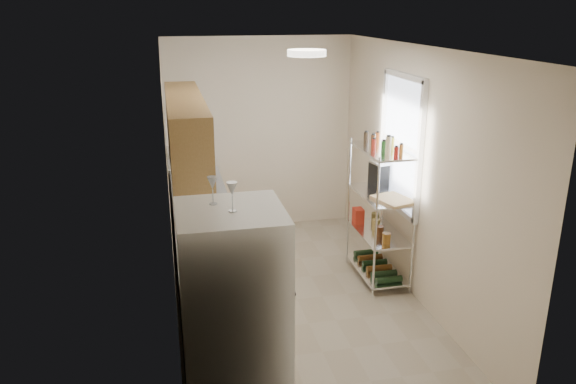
% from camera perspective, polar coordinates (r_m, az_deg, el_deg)
% --- Properties ---
extents(room, '(2.52, 4.42, 2.62)m').
position_cam_1_polar(room, '(5.54, 1.01, 0.98)').
color(room, '#ADA18C').
rests_on(room, ground).
extents(counter_run, '(0.63, 3.51, 0.90)m').
position_cam_1_polar(counter_run, '(6.12, -8.45, -5.98)').
color(counter_run, '#AF854A').
rests_on(counter_run, ground).
extents(upper_cabinets, '(0.33, 2.20, 0.72)m').
position_cam_1_polar(upper_cabinets, '(5.37, -10.29, 5.75)').
color(upper_cabinets, '#AF854A').
rests_on(upper_cabinets, room).
extents(range_hood, '(0.50, 0.60, 0.12)m').
position_cam_1_polar(range_hood, '(6.25, -9.92, 3.56)').
color(range_hood, '#B7BABC').
rests_on(range_hood, room).
extents(window, '(0.06, 1.00, 1.46)m').
position_cam_1_polar(window, '(6.18, 11.40, 4.85)').
color(window, white).
rests_on(window, room).
extents(bakers_rack, '(0.45, 0.90, 1.73)m').
position_cam_1_polar(bakers_rack, '(6.17, 9.47, 0.67)').
color(bakers_rack, silver).
rests_on(bakers_rack, ground).
extents(ceiling_dome, '(0.34, 0.34, 0.05)m').
position_cam_1_polar(ceiling_dome, '(5.01, 1.92, 13.94)').
color(ceiling_dome, white).
rests_on(ceiling_dome, room).
extents(refrigerator, '(0.70, 0.70, 1.70)m').
position_cam_1_polar(refrigerator, '(4.02, -5.50, -13.27)').
color(refrigerator, white).
rests_on(refrigerator, ground).
extents(wine_glass_a, '(0.07, 0.07, 0.20)m').
position_cam_1_polar(wine_glass_a, '(3.58, -5.68, -0.49)').
color(wine_glass_a, silver).
rests_on(wine_glass_a, refrigerator).
extents(wine_glass_b, '(0.07, 0.07, 0.19)m').
position_cam_1_polar(wine_glass_b, '(3.73, -7.66, 0.14)').
color(wine_glass_b, silver).
rests_on(wine_glass_b, refrigerator).
extents(rice_cooker, '(0.28, 0.28, 0.22)m').
position_cam_1_polar(rice_cooker, '(5.64, -8.69, -2.00)').
color(rice_cooker, white).
rests_on(rice_cooker, counter_run).
extents(frying_pan_large, '(0.36, 0.36, 0.05)m').
position_cam_1_polar(frying_pan_large, '(6.35, -9.19, -0.53)').
color(frying_pan_large, black).
rests_on(frying_pan_large, counter_run).
extents(frying_pan_small, '(0.23, 0.23, 0.04)m').
position_cam_1_polar(frying_pan_small, '(6.33, -9.26, -0.66)').
color(frying_pan_small, black).
rests_on(frying_pan_small, counter_run).
extents(cutting_board, '(0.43, 0.49, 0.03)m').
position_cam_1_polar(cutting_board, '(5.99, 10.71, -0.78)').
color(cutting_board, tan).
rests_on(cutting_board, bakers_rack).
extents(espresso_machine, '(0.19, 0.25, 0.26)m').
position_cam_1_polar(espresso_machine, '(6.49, 9.21, 1.89)').
color(espresso_machine, black).
rests_on(espresso_machine, bakers_rack).
extents(storage_bag, '(0.11, 0.15, 0.17)m').
position_cam_1_polar(storage_bag, '(6.57, 7.14, -2.38)').
color(storage_bag, '#AA2615').
rests_on(storage_bag, bakers_rack).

